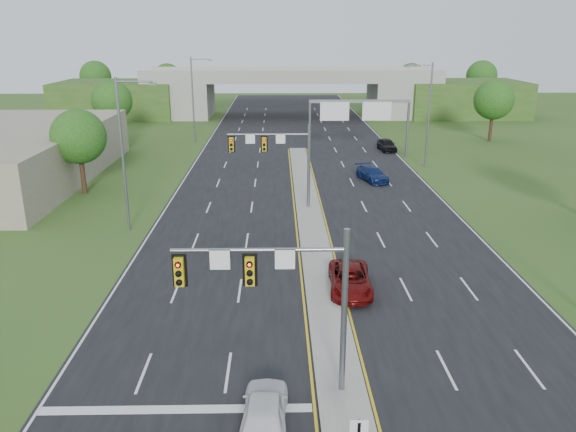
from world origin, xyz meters
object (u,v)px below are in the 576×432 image
Objects in this scene: signal_mast_far at (281,153)px; overpass at (292,95)px; signal_mast_near at (285,287)px; car_far_a at (350,279)px; car_far_b at (372,174)px; car_white at (265,410)px; car_far_c at (387,145)px; sign_gantry at (358,113)px.

overpass reaches higher than signal_mast_far.
signal_mast_far is (0.00, 25.00, 0.00)m from signal_mast_near.
car_far_a is at bearing -88.78° from overpass.
signal_mast_near reaches higher than car_far_b.
car_far_c is at bearing -103.03° from car_white.
sign_gantry is 2.35× the size of car_far_a.
car_far_b is at bearing 80.83° from car_far_a.
car_white is at bearing -108.91° from car_far_a.
car_white is (-0.79, -1.97, -4.00)m from signal_mast_near.
car_white is at bearing -91.68° from signal_mast_far.
sign_gantry is at bearing 65.89° from signal_mast_far.
sign_gantry is at bearing 84.58° from car_far_a.
sign_gantry reaches higher than car_white.
signal_mast_near and signal_mast_far have the same top height.
car_far_b is (9.04, 34.17, -4.03)m from signal_mast_near.
overpass is 46.49m from car_far_b.
car_far_a is 1.06× the size of car_far_b.
car_far_c is (13.26, 49.05, -3.97)m from signal_mast_near.
car_white is 0.89× the size of car_far_b.
signal_mast_near is 1.62× the size of car_far_c.
car_far_a is (1.50, -70.64, -2.85)m from overpass.
car_far_a is (-5.18, -35.56, -4.54)m from sign_gantry.
car_far_a reaches higher than car_far_b.
car_white is 0.96× the size of car_far_c.
signal_mast_far is 1.62× the size of car_far_c.
signal_mast_far is at bearing -114.11° from sign_gantry.
car_far_b is at bearing -81.60° from overpass.
signal_mast_near is 1.69× the size of car_white.
car_far_b is at bearing 75.18° from signal_mast_near.
signal_mast_far reaches higher than car_far_c.
sign_gantry is 48.17m from car_white.
car_far_b is at bearing -102.84° from car_white.
signal_mast_near is 25.00m from signal_mast_far.
sign_gantry is (8.95, 44.99, 0.51)m from signal_mast_near.
car_white is at bearing -110.13° from car_far_c.
signal_mast_near is 0.09× the size of overpass.
sign_gantry reaches higher than car_far_b.
signal_mast_near is 1.00× the size of signal_mast_far.
car_far_a is at bearing 68.25° from signal_mast_near.
signal_mast_far is at bearing -92.35° from overpass.
car_far_a is 40.74m from car_far_c.
car_white reaches higher than car_far_b.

